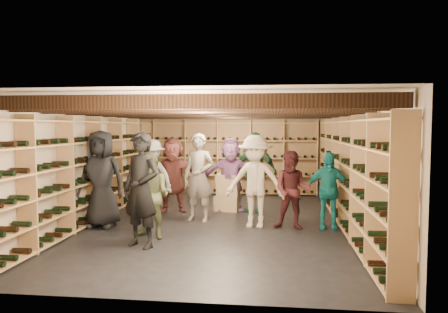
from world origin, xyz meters
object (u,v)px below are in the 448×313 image
crate_stack_right (226,204)px  person_11 (231,175)px  person_0 (101,179)px  crate_stack_left (228,193)px  person_5 (173,175)px  person_8 (292,190)px  person_7 (199,177)px  person_10 (255,172)px  crate_loose (230,197)px  person_4 (328,190)px  person_9 (151,177)px  person_1 (141,190)px  person_3 (255,181)px  person_2 (151,195)px

crate_stack_right → person_11: 0.69m
person_11 → person_0: bearing=-145.9°
crate_stack_left → person_5: person_5 is taller
person_8 → person_7: bearing=177.1°
crate_stack_right → person_10: person_10 is taller
crate_loose → person_4: (2.19, -3.04, 0.65)m
crate_stack_left → crate_stack_right: (-0.04, 0.00, -0.25)m
person_5 → person_9: person_5 is taller
person_0 → person_1: 1.74m
crate_stack_left → crate_loose: crate_stack_left is taller
crate_stack_right → person_3: bearing=-64.0°
person_4 → person_10: 2.13m
person_10 → person_7: bearing=-112.5°
crate_stack_left → crate_stack_right: crate_stack_left is taller
person_1 → person_2: (0.00, 0.55, -0.18)m
person_0 → person_5: bearing=61.2°
person_4 → person_10: person_10 is taller
crate_loose → person_1: size_ratio=0.27×
person_8 → person_9: size_ratio=0.89×
person_4 → person_9: bearing=168.6°
person_4 → crate_loose: bearing=128.0°
person_7 → person_10: (1.10, 1.14, 0.01)m
crate_loose → person_0: (-2.17, -3.42, 0.86)m
crate_stack_right → person_10: bearing=0.0°
person_0 → person_2: bearing=-28.5°
crate_stack_left → crate_stack_right: bearing=180.0°
crate_stack_left → person_1: 3.38m
crate_loose → person_2: (-0.97, -4.14, 0.67)m
person_1 → person_7: size_ratio=1.03×
crate_stack_right → person_7: size_ratio=0.30×
person_1 → person_11: bearing=94.3°
crate_stack_right → person_2: (-1.02, -2.62, 0.59)m
crate_loose → person_9: 2.74m
person_3 → person_7: (-1.19, 0.41, 0.02)m
crate_stack_left → person_2: 2.85m
person_7 → person_11: size_ratio=1.07×
person_2 → person_5: size_ratio=0.89×
person_2 → person_8: size_ratio=1.01×
person_2 → person_11: (1.14, 2.62, 0.09)m
person_1 → person_5: size_ratio=1.10×
crate_loose → crate_stack_left: bearing=-86.4°
crate_loose → person_0: 4.14m
person_1 → person_7: (0.59, 2.03, -0.02)m
crate_loose → person_11: size_ratio=0.29×
crate_stack_right → person_4: bearing=-35.4°
person_0 → person_2: size_ratio=1.24×
person_10 → person_11: 0.55m
person_5 → person_11: same height
person_5 → person_9: (-0.39, -0.39, -0.01)m
person_10 → person_5: bearing=-151.5°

